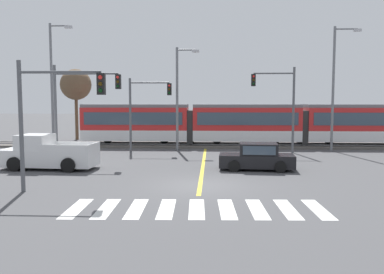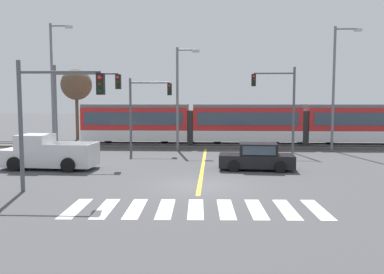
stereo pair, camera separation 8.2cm
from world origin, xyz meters
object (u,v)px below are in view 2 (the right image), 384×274
Objects in this scene: pickup_truck at (47,154)px; traffic_light_far_right at (280,97)px; traffic_light_near_left at (50,106)px; street_lamp_centre at (179,93)px; light_rail_tram at (246,123)px; traffic_light_mid_left at (78,99)px; street_lamp_west at (54,80)px; bare_tree_far_west at (76,85)px; sedan_crossing at (257,158)px; street_lamp_east at (336,82)px; traffic_light_far_left at (145,103)px.

pickup_truck is 0.86× the size of traffic_light_far_right.
street_lamp_centre is at bearing 74.00° from traffic_light_near_left.
traffic_light_far_right is (2.13, -4.09, 2.12)m from light_rail_tram.
traffic_light_mid_left is (1.13, 2.25, 3.19)m from pickup_truck.
bare_tree_far_west is at bearing 97.28° from street_lamp_west.
street_lamp_west is 8.54m from bare_tree_far_west.
traffic_light_far_right is at bearing -62.50° from light_rail_tram.
pickup_truck is 0.98× the size of traffic_light_near_left.
sedan_crossing is at bearing -91.67° from light_rail_tram.
street_lamp_east is at bearing 1.34° from street_lamp_centre.
traffic_light_far_right is 17.67m from street_lamp_west.
traffic_light_far_left is 7.72m from street_lamp_west.
sedan_crossing is 0.76× the size of traffic_light_near_left.
light_rail_tram is at bearing 88.33° from sedan_crossing.
street_lamp_west reaches higher than pickup_truck.
traffic_light_far_right reaches higher than light_rail_tram.
light_rail_tram is at bearing 27.08° from traffic_light_far_left.
traffic_light_far_left is 0.80× the size of bare_tree_far_west.
bare_tree_far_west is at bearing 103.33° from pickup_truck.
light_rail_tram is at bearing 61.46° from traffic_light_near_left.
pickup_truck is 9.51m from traffic_light_far_left.
street_lamp_centre is (-5.14, 8.70, 3.83)m from sedan_crossing.
street_lamp_west is (-3.06, 9.01, 4.68)m from pickup_truck.
traffic_light_far_right reaches higher than traffic_light_near_left.
traffic_light_mid_left is at bearing -130.70° from street_lamp_centre.
traffic_light_near_left is 22.31m from street_lamp_east.
pickup_truck is 4.06m from traffic_light_mid_left.
traffic_light_far_right is at bearing 23.02° from traffic_light_mid_left.
sedan_crossing is 0.77× the size of traffic_light_far_left.
light_rail_tram is 4.98× the size of traffic_light_near_left.
traffic_light_far_left is 12.90m from bare_tree_far_west.
light_rail_tram reaches higher than sedan_crossing.
street_lamp_centre is at bearing -0.15° from street_lamp_west.
bare_tree_far_west is at bearing 161.80° from light_rail_tram.
street_lamp_centre is (-7.61, 1.04, 0.36)m from traffic_light_far_right.
traffic_light_near_left is at bearing -79.27° from traffic_light_mid_left.
street_lamp_west is at bearing -179.33° from street_lamp_east.
street_lamp_centre is (6.92, 8.98, 3.69)m from pickup_truck.
traffic_light_far_left is at bearing -179.96° from traffic_light_far_right.
street_lamp_east is at bearing 52.37° from sedan_crossing.
street_lamp_west reaches higher than sedan_crossing.
traffic_light_near_left is 0.80× the size of bare_tree_far_west.
traffic_light_far_right is (14.53, 7.94, 3.33)m from pickup_truck.
sedan_crossing is 10.80m from street_lamp_centre.
traffic_light_far_left is 0.92× the size of traffic_light_mid_left.
traffic_light_near_left is at bearing -73.74° from bare_tree_far_west.
bare_tree_far_west reaches higher than traffic_light_far_right.
street_lamp_centre is at bearing 120.56° from sedan_crossing.
light_rail_tram is 4.99× the size of traffic_light_far_left.
traffic_light_near_left is 8.26m from traffic_light_mid_left.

